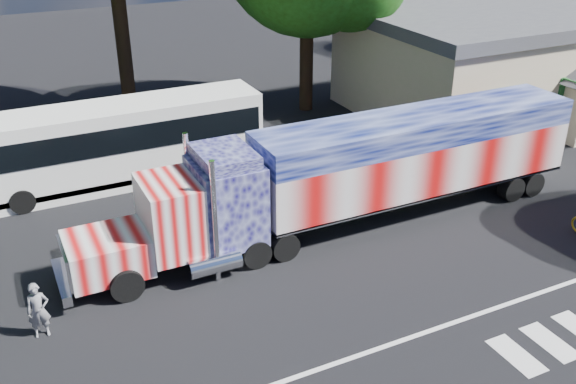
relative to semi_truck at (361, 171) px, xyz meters
name	(u,v)px	position (x,y,z in m)	size (l,w,h in m)	color
ground	(331,287)	(-2.85, -3.10, -2.07)	(100.00, 100.00, 0.00)	black
lane_markings	(457,344)	(-1.14, -6.87, -2.06)	(30.00, 2.67, 0.01)	silver
semi_truck	(361,171)	(0.00, 0.00, 0.00)	(18.83, 2.97, 4.01)	black
coach_bus	(124,142)	(-6.54, 7.26, -0.39)	(11.11, 2.59, 3.23)	white
hall_building	(553,52)	(17.07, 7.76, 0.55)	(22.40, 12.80, 5.20)	beige
woman	(38,310)	(-11.00, -1.60, -1.25)	(0.59, 0.39, 1.63)	slate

